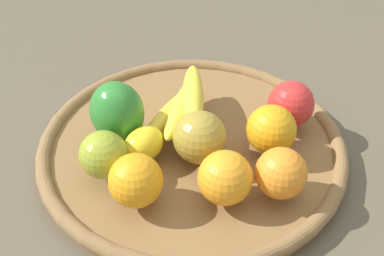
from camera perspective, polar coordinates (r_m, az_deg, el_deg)
The scene contains 12 objects.
ground_plane at distance 0.76m, azimuth 0.00°, elevation -3.02°, with size 2.40×2.40×0.00m, color brown.
basket at distance 0.75m, azimuth 0.00°, elevation -2.12°, with size 0.46×0.46×0.03m.
apple_1 at distance 0.69m, azimuth 0.87°, elevation -1.07°, with size 0.08×0.08×0.08m, color #A58A31.
banana_bunch at distance 0.76m, azimuth -0.90°, elevation 2.73°, with size 0.17×0.16×0.06m.
orange_2 at distance 0.63m, azimuth -6.47°, elevation -6.00°, with size 0.07×0.07×0.07m, color orange.
apple_0 at distance 0.76m, azimuth 11.26°, elevation 2.72°, with size 0.07×0.07×0.07m, color red.
orange_1 at distance 0.71m, azimuth 9.08°, elevation -0.17°, with size 0.07×0.07×0.07m, color orange.
lemon_0 at distance 0.70m, azimuth -5.37°, elevation -2.09°, with size 0.07×0.05×0.05m, color yellow.
bell_pepper at distance 0.72m, azimuth -8.59°, elevation 1.83°, with size 0.08×0.08×0.09m, color #2D7C2E.
orange_0 at distance 0.63m, azimuth 3.82°, elevation -5.71°, with size 0.07×0.07×0.07m, color orange.
apple_2 at distance 0.68m, azimuth -10.12°, elevation -3.02°, with size 0.07×0.07×0.07m, color #929F2C.
orange_3 at distance 0.65m, azimuth 10.16°, elevation -5.11°, with size 0.07×0.07×0.07m, color orange.
Camera 1 is at (-0.29, -0.48, 0.52)m, focal length 46.54 mm.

